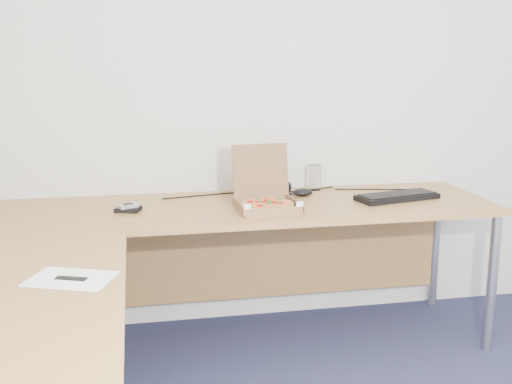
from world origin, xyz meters
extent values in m
cube|color=#A4743D|center=(-0.50, 1.40, 0.71)|extent=(2.50, 0.70, 0.03)
cube|color=#A4743D|center=(-1.40, 0.30, 0.71)|extent=(0.70, 1.50, 0.03)
cylinder|color=gray|center=(0.70, 1.70, 0.35)|extent=(0.05, 0.05, 0.70)
cube|color=brown|center=(-0.39, 1.30, 0.73)|extent=(0.28, 0.28, 0.01)
cube|color=brown|center=(-0.39, 1.46, 0.88)|extent=(0.28, 0.06, 0.28)
cylinder|color=tan|center=(-0.39, 1.30, 0.75)|extent=(0.25, 0.25, 0.02)
cylinder|color=red|center=(-0.39, 1.30, 0.76)|extent=(0.22, 0.22, 0.00)
cylinder|color=white|center=(-0.05, 1.68, 0.80)|extent=(0.08, 0.08, 0.14)
cube|color=black|center=(0.30, 1.37, 0.74)|extent=(0.45, 0.24, 0.03)
ellipsoid|color=black|center=(-0.15, 1.54, 0.75)|extent=(0.13, 0.11, 0.04)
cube|color=black|center=(-1.04, 1.39, 0.74)|extent=(0.13, 0.12, 0.02)
cube|color=#B2B5BA|center=(-1.04, 1.38, 0.76)|extent=(0.10, 0.08, 0.02)
cube|color=white|center=(-1.22, 0.50, 0.73)|extent=(0.32, 0.28, 0.00)
ellipsoid|color=black|center=(-0.24, 1.60, 0.77)|extent=(0.10, 0.10, 0.08)
camera|label=1|loc=(-1.00, -1.53, 1.45)|focal=43.95mm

